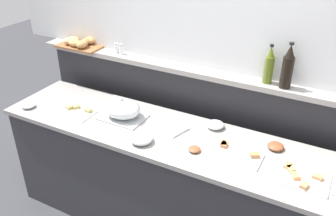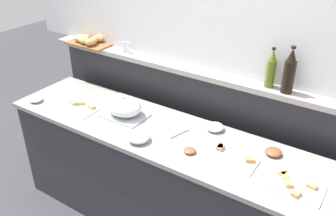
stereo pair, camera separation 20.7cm
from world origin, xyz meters
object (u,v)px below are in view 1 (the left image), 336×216
Objects in this scene: sandwich_platter_side at (234,154)px; salt_shaker at (117,48)px; glass_bowl_medium at (28,105)px; condiment_bowl_dark at (276,146)px; sandwich_platter_rear at (74,111)px; glass_bowl_large at (215,125)px; pepper_shaker at (121,49)px; sandwich_platter_front at (300,177)px; serving_cloche at (122,109)px; olive_oil_bottle at (269,66)px; glass_bowl_small at (141,139)px; wine_bottle_dark at (288,68)px; condiment_bowl_cream at (194,149)px; napkin_stack at (173,128)px; bread_basket at (81,43)px.

salt_shaker is (-1.20, 0.45, 0.37)m from sandwich_platter_side.
glass_bowl_medium is 1.92m from condiment_bowl_dark.
sandwich_platter_rear is 0.39m from glass_bowl_medium.
glass_bowl_large is 1.49m from glass_bowl_medium.
sandwich_platter_front is at bearing -17.21° from pepper_shaker.
sandwich_platter_rear is 0.99× the size of serving_cloche.
glass_bowl_large reaches higher than sandwich_platter_front.
serving_cloche is at bearing 175.81° from sandwich_platter_front.
sandwich_platter_side is at bearing -96.27° from olive_oil_bottle.
sandwich_platter_front is 0.31m from condiment_bowl_dark.
serving_cloche is at bearing 144.64° from glass_bowl_small.
sandwich_platter_side is 1.11× the size of wine_bottle_dark.
glass_bowl_small is (-1.03, -0.11, 0.02)m from sandwich_platter_front.
wine_bottle_dark is at bearing 24.12° from glass_bowl_large.
glass_bowl_small is at bearing -8.44° from sandwich_platter_rear.
napkin_stack is at bearing 145.58° from condiment_bowl_cream.
sandwich_platter_rear is 3.12× the size of condiment_bowl_dark.
sandwich_platter_rear is 0.84× the size of bread_basket.
wine_bottle_dark is at bearing 117.19° from sandwich_platter_front.
wine_bottle_dark is 0.13m from olive_oil_bottle.
wine_bottle_dark reaches higher than condiment_bowl_dark.
salt_shaker reaches higher than sandwich_platter_front.
wine_bottle_dark reaches higher than condiment_bowl_cream.
condiment_bowl_dark is 1.45m from pepper_shaker.
wine_bottle_dark is (0.40, 0.18, 0.46)m from glass_bowl_large.
glass_bowl_large is 1.56× the size of condiment_bowl_cream.
glass_bowl_small reaches higher than glass_bowl_medium.
napkin_stack is at bearing -26.79° from salt_shaker.
sandwich_platter_rear is at bearing 171.56° from glass_bowl_small.
salt_shaker is at bearing 168.73° from glass_bowl_large.
condiment_bowl_cream is 1.12m from pepper_shaker.
wine_bottle_dark reaches higher than napkin_stack.
condiment_bowl_dark is 0.52m from wine_bottle_dark.
sandwich_platter_rear is 1.06× the size of wine_bottle_dark.
glass_bowl_large is 0.45m from condiment_bowl_dark.
glass_bowl_small is 1.19m from bread_basket.
condiment_bowl_dark is 1.24× the size of pepper_shaker.
sandwich_platter_rear is 1.98× the size of napkin_stack.
wine_bottle_dark is 3.63× the size of salt_shaker.
pepper_shaker reaches higher than glass_bowl_large.
glass_bowl_small is (-0.38, -0.41, 0.01)m from glass_bowl_large.
condiment_bowl_cream is at bearing 11.62° from glass_bowl_small.
glass_bowl_medium is at bearing -98.52° from bread_basket.
pepper_shaker reaches higher than serving_cloche.
salt_shaker is 0.04m from pepper_shaker.
sandwich_platter_side is 1.29m from sandwich_platter_rear.
glass_bowl_medium is at bearing -174.40° from sandwich_platter_side.
bread_basket is (-1.99, 0.48, 0.36)m from sandwich_platter_front.
olive_oil_bottle is at bearing 22.85° from serving_cloche.
serving_cloche is at bearing -56.86° from pepper_shaker.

